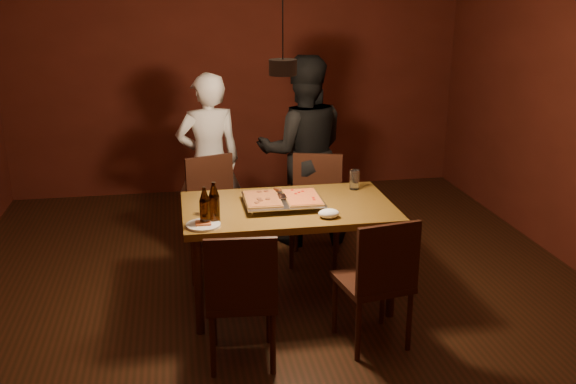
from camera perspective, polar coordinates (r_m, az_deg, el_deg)
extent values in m
plane|color=#371B0F|center=(4.72, -0.41, -10.57)|extent=(6.00, 6.00, 0.00)
plane|color=maroon|center=(7.17, -4.57, 11.07)|extent=(5.00, 0.00, 5.00)
cube|color=brown|center=(4.59, 0.00, -1.48)|extent=(1.50, 0.90, 0.05)
cylinder|color=#38190F|center=(4.34, -7.96, -8.28)|extent=(0.06, 0.06, 0.70)
cylinder|color=#38190F|center=(4.57, 9.20, -6.94)|extent=(0.06, 0.06, 0.70)
cylinder|color=#38190F|center=(5.01, -8.34, -4.57)|extent=(0.06, 0.06, 0.70)
cylinder|color=#38190F|center=(5.21, 6.56, -3.59)|extent=(0.06, 0.06, 0.70)
cube|color=#38190F|center=(5.35, -6.12, -2.06)|extent=(0.53, 0.53, 0.04)
cube|color=#38190F|center=(5.45, -6.98, 0.91)|extent=(0.41, 0.16, 0.45)
cube|color=#38190F|center=(5.37, 2.44, -1.89)|extent=(0.52, 0.52, 0.04)
cube|color=#38190F|center=(5.48, 2.64, 1.14)|extent=(0.41, 0.15, 0.45)
cube|color=#38190F|center=(3.99, -4.18, -9.31)|extent=(0.45, 0.45, 0.04)
cube|color=#38190F|center=(3.71, -4.19, -7.35)|extent=(0.42, 0.06, 0.45)
cube|color=#38190F|center=(4.20, 7.51, -7.93)|extent=(0.48, 0.48, 0.04)
cube|color=#38190F|center=(3.95, 8.91, -5.91)|extent=(0.42, 0.10, 0.45)
cube|color=silver|center=(4.58, -0.46, -0.90)|extent=(0.55, 0.45, 0.05)
cube|color=maroon|center=(4.55, -2.28, -0.59)|extent=(0.25, 0.39, 0.02)
cube|color=gold|center=(4.58, 1.29, -0.46)|extent=(0.25, 0.39, 0.02)
cylinder|color=black|center=(4.22, -7.39, -1.88)|extent=(0.07, 0.07, 0.17)
cone|color=black|center=(4.17, -7.46, -0.19)|extent=(0.07, 0.07, 0.09)
cylinder|color=black|center=(4.27, -6.56, -1.54)|extent=(0.07, 0.07, 0.18)
cone|color=black|center=(4.22, -6.63, 0.23)|extent=(0.07, 0.07, 0.10)
cylinder|color=silver|center=(4.43, -7.02, -1.27)|extent=(0.07, 0.07, 0.11)
cylinder|color=silver|center=(4.95, 5.93, 1.10)|extent=(0.07, 0.07, 0.15)
cylinder|color=white|center=(4.23, -7.54, -2.93)|extent=(0.23, 0.23, 0.02)
cube|color=gold|center=(4.22, -7.55, -2.75)|extent=(0.10, 0.08, 0.01)
ellipsoid|color=white|center=(4.34, 3.65, -1.91)|extent=(0.14, 0.11, 0.06)
imported|color=silver|center=(5.67, -7.04, 2.73)|extent=(0.62, 0.46, 1.55)
imported|color=black|center=(5.70, 1.32, 3.64)|extent=(0.87, 0.70, 1.69)
cylinder|color=black|center=(4.18, -0.46, 11.02)|extent=(0.18, 0.18, 0.10)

